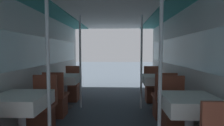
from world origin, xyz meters
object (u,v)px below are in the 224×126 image
(support_pole_right_0, at_px, (160,72))
(dining_table_right_1, at_px, (157,81))
(chair_left_near_1, at_px, (56,102))
(support_pole_left_1, at_px, (80,62))
(chair_left_far_1, at_px, (72,90))
(chair_right_near_1, at_px, (163,104))
(chair_left_far_0, at_px, (42,115))
(dining_table_left_1, at_px, (65,80))
(support_pole_left_0, at_px, (48,72))
(dining_table_left_0, at_px, (21,104))
(support_pole_right_1, at_px, (141,62))
(chair_right_far_0, at_px, (174,117))
(dining_table_right_0, at_px, (190,106))
(chair_right_far_1, at_px, (152,90))

(support_pole_right_0, xyz_separation_m, dining_table_right_1, (0.37, 1.82, -0.42))
(chair_left_near_1, height_order, support_pole_left_1, support_pole_left_1)
(chair_left_far_1, distance_m, chair_right_near_1, 2.42)
(chair_left_far_0, distance_m, dining_table_left_1, 1.30)
(support_pole_left_0, height_order, dining_table_right_1, support_pole_left_0)
(support_pole_right_0, relative_size, chair_right_near_1, 2.32)
(chair_left_near_1, bearing_deg, support_pole_right_0, -35.31)
(dining_table_left_0, relative_size, dining_table_left_1, 1.00)
(support_pole_right_1, bearing_deg, support_pole_left_0, -127.49)
(support_pole_left_0, bearing_deg, chair_left_far_1, 98.67)
(dining_table_left_0, distance_m, chair_left_far_0, 0.67)
(support_pole_left_1, relative_size, chair_right_near_1, 2.32)
(support_pole_left_1, relative_size, chair_right_far_0, 2.32)
(dining_table_left_0, bearing_deg, support_pole_right_0, 0.00)
(dining_table_left_0, xyz_separation_m, chair_right_near_1, (2.13, 1.25, -0.35))
(dining_table_right_0, xyz_separation_m, dining_table_right_1, (0.00, 1.82, 0.00))
(support_pole_left_1, bearing_deg, chair_left_far_0, -106.31)
(chair_left_near_1, height_order, chair_left_far_1, same)
(chair_left_far_0, distance_m, chair_left_far_1, 1.82)
(dining_table_left_0, distance_m, support_pole_right_1, 2.57)
(support_pole_left_0, height_order, support_pole_left_1, same)
(chair_left_near_1, distance_m, dining_table_right_0, 2.49)
(chair_left_far_1, bearing_deg, support_pole_right_0, 126.35)
(support_pole_left_0, height_order, dining_table_right_0, support_pole_left_0)
(dining_table_left_0, bearing_deg, dining_table_right_0, 0.00)
(chair_right_far_0, height_order, dining_table_right_1, chair_right_far_0)
(dining_table_left_0, distance_m, dining_table_right_0, 2.13)
(chair_left_far_1, bearing_deg, chair_right_near_1, 151.68)
(chair_right_far_1, bearing_deg, dining_table_left_1, 15.08)
(chair_left_far_0, xyz_separation_m, dining_table_left_1, (0.00, 1.25, 0.35))
(support_pole_right_0, height_order, support_pole_right_1, same)
(dining_table_left_0, distance_m, support_pole_right_0, 1.81)
(support_pole_right_0, xyz_separation_m, chair_right_near_1, (0.37, 1.25, -0.77))
(chair_left_far_0, relative_size, support_pole_right_1, 0.43)
(support_pole_left_0, bearing_deg, chair_right_far_0, 18.02)
(chair_right_near_1, height_order, chair_right_far_1, same)
(chair_left_near_1, distance_m, chair_right_near_1, 2.13)
(support_pole_right_0, distance_m, chair_right_near_1, 1.51)
(support_pole_left_1, relative_size, chair_right_far_1, 2.32)
(chair_left_near_1, bearing_deg, chair_left_far_0, -90.00)
(dining_table_right_1, bearing_deg, support_pole_left_0, -134.06)
(dining_table_left_0, height_order, dining_table_right_0, same)
(support_pole_left_1, height_order, chair_right_far_0, support_pole_left_1)
(support_pole_right_1, bearing_deg, dining_table_right_1, 0.00)
(chair_right_far_1, bearing_deg, chair_right_near_1, 90.00)
(dining_table_left_1, bearing_deg, chair_left_far_0, -90.00)
(dining_table_left_1, distance_m, dining_table_right_0, 2.80)
(chair_right_far_0, bearing_deg, support_pole_left_0, 18.02)
(chair_left_far_1, height_order, support_pole_left_1, support_pole_left_1)
(dining_table_right_0, relative_size, dining_table_right_1, 1.00)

